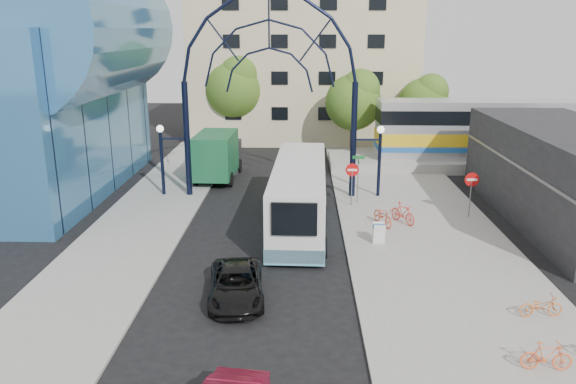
{
  "coord_description": "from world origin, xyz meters",
  "views": [
    {
      "loc": [
        1.92,
        -19.13,
        9.87
      ],
      "look_at": [
        1.29,
        6.0,
        2.61
      ],
      "focal_mm": 35.0,
      "sensor_mm": 36.0,
      "label": 1
    }
  ],
  "objects_px": {
    "bike_near_b": "(403,213)",
    "city_bus": "(299,194)",
    "gateway_arch": "(269,54)",
    "bike_near_a": "(383,216)",
    "stop_sign": "(352,174)",
    "sandwich_board": "(379,231)",
    "bike_far_a": "(541,306)",
    "green_truck": "(218,155)",
    "bike_far_b": "(547,356)",
    "street_name_sign": "(358,169)",
    "tree_north_b": "(235,86)",
    "tree_north_c": "(425,100)",
    "tree_north_a": "(355,99)",
    "black_suv": "(236,284)",
    "train_car": "(549,129)",
    "do_not_enter_sign": "(471,184)"
  },
  "relations": [
    {
      "from": "sandwich_board",
      "to": "train_car",
      "type": "height_order",
      "value": "train_car"
    },
    {
      "from": "do_not_enter_sign",
      "to": "black_suv",
      "type": "distance_m",
      "value": 15.15
    },
    {
      "from": "stop_sign",
      "to": "sandwich_board",
      "type": "height_order",
      "value": "stop_sign"
    },
    {
      "from": "gateway_arch",
      "to": "bike_far_b",
      "type": "bearing_deg",
      "value": -63.28
    },
    {
      "from": "green_truck",
      "to": "stop_sign",
      "type": "bearing_deg",
      "value": -34.24
    },
    {
      "from": "bike_far_a",
      "to": "city_bus",
      "type": "bearing_deg",
      "value": 37.44
    },
    {
      "from": "black_suv",
      "to": "bike_near_a",
      "type": "xyz_separation_m",
      "value": [
        6.69,
        8.33,
        0.01
      ]
    },
    {
      "from": "bike_near_a",
      "to": "tree_north_c",
      "type": "bearing_deg",
      "value": 52.98
    },
    {
      "from": "street_name_sign",
      "to": "tree_north_a",
      "type": "bearing_deg",
      "value": 86.04
    },
    {
      "from": "sandwich_board",
      "to": "green_truck",
      "type": "distance_m",
      "value": 15.54
    },
    {
      "from": "green_truck",
      "to": "black_suv",
      "type": "bearing_deg",
      "value": -77.71
    },
    {
      "from": "stop_sign",
      "to": "sandwich_board",
      "type": "xyz_separation_m",
      "value": [
        0.8,
        -6.02,
        -1.25
      ]
    },
    {
      "from": "stop_sign",
      "to": "street_name_sign",
      "type": "distance_m",
      "value": 0.74
    },
    {
      "from": "stop_sign",
      "to": "bike_far_a",
      "type": "distance_m",
      "value": 14.26
    },
    {
      "from": "stop_sign",
      "to": "city_bus",
      "type": "relative_size",
      "value": 0.21
    },
    {
      "from": "gateway_arch",
      "to": "green_truck",
      "type": "distance_m",
      "value": 8.99
    },
    {
      "from": "street_name_sign",
      "to": "stop_sign",
      "type": "bearing_deg",
      "value": -123.64
    },
    {
      "from": "tree_north_a",
      "to": "bike_near_b",
      "type": "bearing_deg",
      "value": -86.24
    },
    {
      "from": "sandwich_board",
      "to": "bike_near_b",
      "type": "bearing_deg",
      "value": 60.75
    },
    {
      "from": "tree_north_c",
      "to": "bike_near_b",
      "type": "relative_size",
      "value": 3.61
    },
    {
      "from": "city_bus",
      "to": "do_not_enter_sign",
      "type": "bearing_deg",
      "value": 8.93
    },
    {
      "from": "tree_north_b",
      "to": "bike_near_a",
      "type": "distance_m",
      "value": 24.03
    },
    {
      "from": "stop_sign",
      "to": "green_truck",
      "type": "bearing_deg",
      "value": 143.77
    },
    {
      "from": "do_not_enter_sign",
      "to": "tree_north_a",
      "type": "xyz_separation_m",
      "value": [
        -4.88,
        15.93,
        2.63
      ]
    },
    {
      "from": "green_truck",
      "to": "black_suv",
      "type": "distance_m",
      "value": 18.37
    },
    {
      "from": "sandwich_board",
      "to": "tree_north_a",
      "type": "bearing_deg",
      "value": 88.5
    },
    {
      "from": "tree_north_a",
      "to": "do_not_enter_sign",
      "type": "bearing_deg",
      "value": -72.97
    },
    {
      "from": "street_name_sign",
      "to": "train_car",
      "type": "bearing_deg",
      "value": 32.42
    },
    {
      "from": "tree_north_c",
      "to": "bike_far_b",
      "type": "height_order",
      "value": "tree_north_c"
    },
    {
      "from": "bike_far_b",
      "to": "bike_near_b",
      "type": "bearing_deg",
      "value": 11.43
    },
    {
      "from": "city_bus",
      "to": "black_suv",
      "type": "relative_size",
      "value": 2.73
    },
    {
      "from": "green_truck",
      "to": "bike_near_a",
      "type": "height_order",
      "value": "green_truck"
    },
    {
      "from": "tree_north_b",
      "to": "bike_near_a",
      "type": "height_order",
      "value": "tree_north_b"
    },
    {
      "from": "bike_near_b",
      "to": "city_bus",
      "type": "bearing_deg",
      "value": 148.82
    },
    {
      "from": "street_name_sign",
      "to": "tree_north_a",
      "type": "height_order",
      "value": "tree_north_a"
    },
    {
      "from": "stop_sign",
      "to": "bike_far_b",
      "type": "distance_m",
      "value": 16.97
    },
    {
      "from": "stop_sign",
      "to": "do_not_enter_sign",
      "type": "xyz_separation_m",
      "value": [
        6.2,
        -2.0,
        -0.02
      ]
    },
    {
      "from": "train_car",
      "to": "bike_near_a",
      "type": "height_order",
      "value": "train_car"
    },
    {
      "from": "bike_far_b",
      "to": "green_truck",
      "type": "bearing_deg",
      "value": 32.85
    },
    {
      "from": "gateway_arch",
      "to": "bike_near_a",
      "type": "relative_size",
      "value": 7.21
    },
    {
      "from": "street_name_sign",
      "to": "sandwich_board",
      "type": "bearing_deg",
      "value": -86.54
    },
    {
      "from": "sandwich_board",
      "to": "bike_far_a",
      "type": "height_order",
      "value": "sandwich_board"
    },
    {
      "from": "gateway_arch",
      "to": "city_bus",
      "type": "height_order",
      "value": "gateway_arch"
    },
    {
      "from": "city_bus",
      "to": "green_truck",
      "type": "xyz_separation_m",
      "value": [
        -5.62,
        9.47,
        -0.05
      ]
    },
    {
      "from": "gateway_arch",
      "to": "black_suv",
      "type": "xyz_separation_m",
      "value": [
        -0.54,
        -13.73,
        -7.95
      ]
    },
    {
      "from": "green_truck",
      "to": "bike_far_b",
      "type": "distance_m",
      "value": 26.14
    },
    {
      "from": "tree_north_c",
      "to": "green_truck",
      "type": "relative_size",
      "value": 0.98
    },
    {
      "from": "tree_north_a",
      "to": "black_suv",
      "type": "height_order",
      "value": "tree_north_a"
    },
    {
      "from": "black_suv",
      "to": "bike_far_a",
      "type": "xyz_separation_m",
      "value": [
        10.93,
        -1.3,
        -0.08
      ]
    },
    {
      "from": "tree_north_c",
      "to": "black_suv",
      "type": "bearing_deg",
      "value": -114.59
    }
  ]
}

